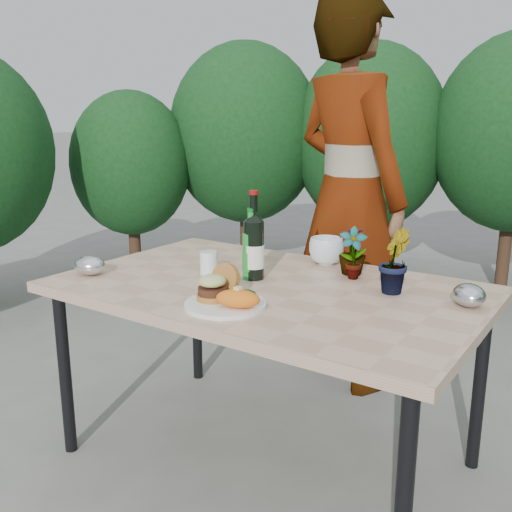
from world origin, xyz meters
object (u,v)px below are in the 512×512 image
Objects in this scene: dinner_plate at (225,305)px; person at (349,196)px; wine_bottle at (254,247)px; patio_table at (268,299)px.

person is at bearing 95.06° from dinner_plate.
person is (-0.10, 1.18, 0.23)m from dinner_plate.
patio_table is at bearing -13.07° from wine_bottle.
dinner_plate is 0.38m from wine_bottle.
dinner_plate is 0.14× the size of person.
wine_bottle reaches higher than patio_table.
patio_table is 5.71× the size of dinner_plate.
dinner_plate is 1.20m from person.
patio_table is 0.21m from wine_bottle.
person reaches higher than dinner_plate.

